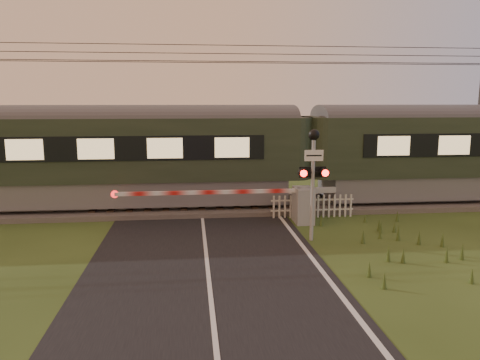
{
  "coord_description": "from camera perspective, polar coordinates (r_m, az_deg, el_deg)",
  "views": [
    {
      "loc": [
        -0.36,
        -11.16,
        4.1
      ],
      "look_at": [
        1.16,
        3.2,
        1.64
      ],
      "focal_mm": 35.0,
      "sensor_mm": 36.0,
      "label": 1
    }
  ],
  "objects": [
    {
      "name": "road",
      "position": [
        11.68,
        -3.86,
        -10.86
      ],
      "size": [
        6.0,
        140.0,
        0.03
      ],
      "color": "black",
      "rests_on": "ground"
    },
    {
      "name": "ground",
      "position": [
        11.9,
        -3.99,
        -10.52
      ],
      "size": [
        160.0,
        160.0,
        0.0
      ],
      "primitive_type": "plane",
      "color": "#30431A",
      "rests_on": "ground"
    },
    {
      "name": "track_bed",
      "position": [
        18.12,
        -4.75,
        -3.23
      ],
      "size": [
        140.0,
        3.4,
        0.39
      ],
      "color": "#47423D",
      "rests_on": "ground"
    },
    {
      "name": "crossing_signal",
      "position": [
        13.7,
        8.91,
        1.83
      ],
      "size": [
        0.84,
        0.35,
        3.29
      ],
      "color": "gray",
      "rests_on": "ground"
    },
    {
      "name": "train",
      "position": [
        18.31,
        7.94,
        3.29
      ],
      "size": [
        38.85,
        2.68,
        3.61
      ],
      "color": "slate",
      "rests_on": "ground"
    },
    {
      "name": "boom_gate",
      "position": [
        15.89,
        6.53,
        -2.84
      ],
      "size": [
        7.45,
        0.93,
        1.23
      ],
      "color": "gray",
      "rests_on": "ground"
    },
    {
      "name": "overhead_wires",
      "position": [
        17.74,
        -5.01,
        14.89
      ],
      "size": [
        120.0,
        0.62,
        0.62
      ],
      "color": "black",
      "rests_on": "ground"
    },
    {
      "name": "picket_fence",
      "position": [
        16.74,
        8.84,
        -3.18
      ],
      "size": [
        2.98,
        0.07,
        0.81
      ],
      "color": "silver",
      "rests_on": "ground"
    }
  ]
}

